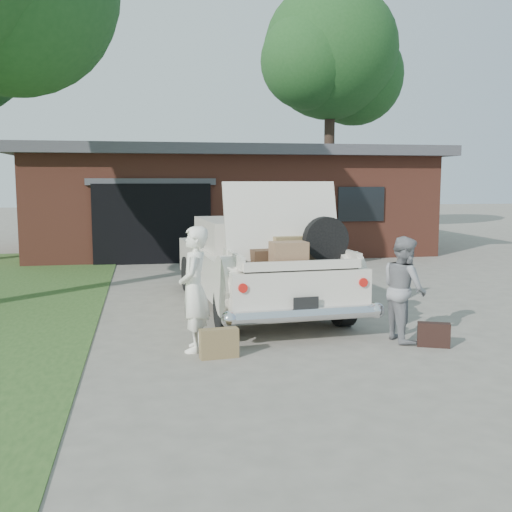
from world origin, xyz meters
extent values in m
plane|color=gray|center=(0.00, 0.00, 0.00)|extent=(90.00, 90.00, 0.00)
cube|color=brown|center=(1.00, 11.50, 1.50)|extent=(12.00, 7.00, 3.00)
cube|color=#4C4C51|center=(1.00, 11.50, 3.15)|extent=(12.80, 7.80, 0.30)
cube|color=black|center=(-1.50, 8.05, 1.10)|extent=(3.20, 0.30, 2.20)
cube|color=#4C4C51|center=(-1.50, 7.98, 2.25)|extent=(3.50, 0.12, 0.18)
cube|color=black|center=(4.50, 7.98, 1.60)|extent=(1.40, 0.08, 1.00)
cylinder|color=#38281E|center=(6.12, 16.21, 3.05)|extent=(0.44, 0.44, 6.11)
sphere|color=#234F20|center=(6.12, 16.21, 7.64)|extent=(5.63, 5.63, 5.63)
sphere|color=#234F20|center=(7.38, 16.78, 6.76)|extent=(4.22, 4.22, 4.22)
sphere|color=#234F20|center=(4.99, 15.51, 7.09)|extent=(3.94, 3.94, 3.94)
cube|color=beige|center=(0.25, 2.02, 0.67)|extent=(2.43, 5.53, 0.70)
cube|color=beige|center=(0.23, 2.34, 1.29)|extent=(1.93, 2.28, 0.56)
cube|color=black|center=(0.16, 3.36, 1.27)|extent=(1.67, 0.21, 0.47)
cube|color=black|center=(0.30, 1.32, 1.27)|extent=(1.67, 0.21, 0.47)
cylinder|color=black|center=(-0.56, 0.12, 0.36)|extent=(0.29, 0.73, 0.71)
cylinder|color=black|center=(1.33, 0.26, 0.36)|extent=(0.29, 0.73, 0.71)
cylinder|color=black|center=(-0.83, 3.78, 0.36)|extent=(0.29, 0.73, 0.71)
cylinder|color=black|center=(1.07, 3.91, 0.36)|extent=(0.29, 0.73, 0.71)
cylinder|color=silver|center=(0.45, -0.73, 0.43)|extent=(2.22, 0.35, 0.19)
cylinder|color=#A5140F|center=(-0.44, -0.71, 0.84)|extent=(0.14, 0.12, 0.13)
cylinder|color=#A5140F|center=(1.33, -0.59, 0.84)|extent=(0.14, 0.12, 0.13)
cube|color=black|center=(0.45, -0.75, 0.59)|extent=(0.37, 0.05, 0.18)
cube|color=black|center=(0.40, -0.03, 1.05)|extent=(1.75, 1.30, 0.04)
cube|color=beige|center=(-0.46, -0.09, 1.15)|extent=(0.15, 1.19, 0.19)
cube|color=beige|center=(1.26, 0.03, 1.15)|extent=(0.15, 1.19, 0.19)
cube|color=beige|center=(0.44, -0.62, 1.11)|extent=(1.73, 0.19, 0.13)
cube|color=beige|center=(0.37, 0.40, 1.67)|extent=(1.83, 0.50, 1.21)
cube|color=#4D3421|center=(0.13, 0.13, 1.16)|extent=(0.61, 0.42, 0.19)
cube|color=#946B4B|center=(0.29, -0.37, 1.24)|extent=(0.53, 0.37, 0.35)
cube|color=black|center=(0.57, 0.07, 1.18)|extent=(0.73, 0.51, 0.22)
cube|color=olive|center=(0.46, 0.31, 1.35)|extent=(0.52, 0.36, 0.17)
cylinder|color=black|center=(0.94, -0.04, 1.41)|extent=(0.69, 0.22, 0.68)
imported|color=white|center=(-1.09, -0.71, 0.84)|extent=(0.52, 0.68, 1.68)
imported|color=gray|center=(1.90, -0.73, 0.75)|extent=(0.61, 0.76, 1.50)
cube|color=olive|center=(-0.81, -1.12, 0.19)|extent=(0.51, 0.21, 0.39)
cube|color=black|center=(2.17, -1.15, 0.17)|extent=(0.46, 0.30, 0.34)
camera|label=1|loc=(-1.73, -8.61, 2.29)|focal=42.00mm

